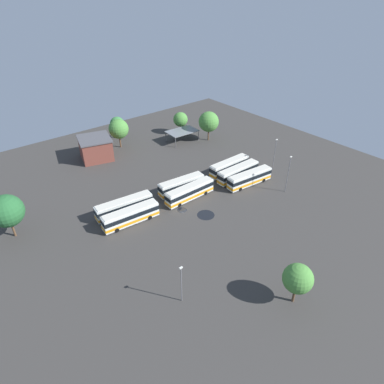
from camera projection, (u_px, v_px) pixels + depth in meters
The scene contains 21 objects.
ground_plane at pixel (191, 198), 80.56m from camera, with size 111.99×111.99×0.00m, color #383533.
bus_row0_slot1 at pixel (131, 216), 71.44m from camera, with size 12.64×3.60×3.57m.
bus_row0_slot2 at pixel (124, 206), 74.38m from camera, with size 13.15×3.96×3.57m.
bus_row1_slot1 at pixel (190, 192), 79.40m from camera, with size 12.91×2.59×3.57m.
bus_row1_slot2 at pixel (181, 185), 82.04m from camera, with size 12.03×3.70×3.57m.
bus_row2_slot0 at pixel (250, 178), 84.87m from camera, with size 12.86×3.82×3.57m.
bus_row2_slot1 at pixel (238, 172), 87.41m from camera, with size 12.72×2.64×3.57m.
bus_row2_slot2 at pixel (229, 166), 90.19m from camera, with size 12.41×2.59×3.57m.
depot_building at pixel (96, 148), 96.76m from camera, with size 10.86×11.19×6.29m.
maintenance_shelter at pixel (182, 131), 106.95m from camera, with size 9.78×6.55×3.44m.
lamp_post_far_corner at pixel (288, 173), 80.27m from camera, with size 0.56×0.28×9.59m.
lamp_post_mid_lot at pixel (181, 283), 52.81m from camera, with size 0.56×0.28×7.51m.
lamp_post_near_entrance at pixel (275, 154), 89.15m from camera, with size 0.56×0.28×9.30m.
tree_northwest at pixel (180, 119), 111.18m from camera, with size 4.75×4.75×7.35m.
tree_west_edge at pixel (7, 211), 65.54m from camera, with size 6.58×6.58×9.48m.
tree_north_edge at pixel (117, 124), 107.67m from camera, with size 4.54×4.54×7.30m.
tree_south_edge at pixel (298, 279), 52.23m from camera, with size 4.82×4.82×7.56m.
tree_east_edge at pixel (209, 122), 105.98m from camera, with size 6.37×6.37×9.39m.
tree_northeast at pixel (119, 129), 101.60m from camera, with size 5.97×5.97×8.96m.
puddle_back_corner at pixel (182, 210), 76.43m from camera, with size 2.30×2.30×0.01m, color black.
puddle_centre_drain at pixel (206, 215), 74.83m from camera, with size 3.91×3.91×0.01m, color black.
Camera 1 is at (-42.42, -52.02, 44.56)m, focal length 31.56 mm.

